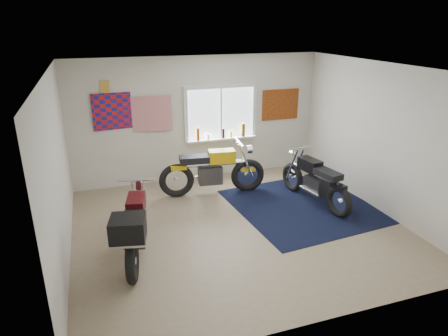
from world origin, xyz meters
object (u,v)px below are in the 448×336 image
object	(u,v)px
black_chrome_bike	(315,182)
maroon_tourer	(135,228)
yellow_triumph	(212,172)
navy_rug	(303,206)

from	to	relation	value
black_chrome_bike	maroon_tourer	distance (m)	3.65
yellow_triumph	maroon_tourer	size ratio (longest dim) A/B	1.08
navy_rug	yellow_triumph	world-z (taller)	yellow_triumph
black_chrome_bike	yellow_triumph	bearing A→B (deg)	48.62
yellow_triumph	maroon_tourer	xyz separation A→B (m)	(-1.78, -1.97, 0.05)
yellow_triumph	navy_rug	bearing A→B (deg)	-30.28
navy_rug	black_chrome_bike	size ratio (longest dim) A/B	1.33
navy_rug	maroon_tourer	xyz separation A→B (m)	(-3.27, -0.84, 0.53)
yellow_triumph	black_chrome_bike	size ratio (longest dim) A/B	1.12
yellow_triumph	maroon_tourer	bearing A→B (deg)	-125.33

